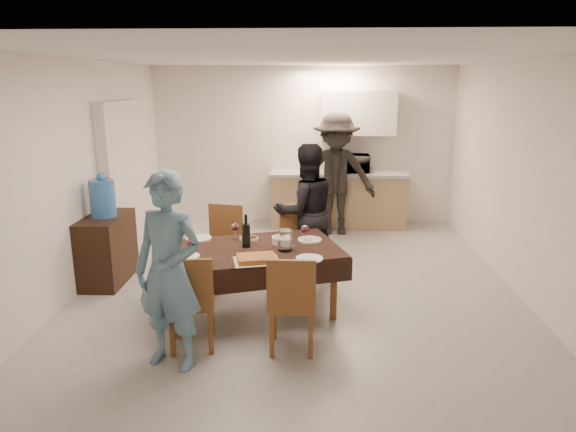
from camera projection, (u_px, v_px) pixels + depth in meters
The scene contains 33 objects.
floor at pixel (297, 286), 6.06m from camera, with size 5.00×6.00×0.02m, color #A3A49F.
ceiling at pixel (299, 56), 5.40m from camera, with size 5.00×6.00×0.02m, color white.
wall_back at pixel (303, 145), 8.62m from camera, with size 5.00×0.02×2.60m, color white.
wall_front at pixel (284, 278), 2.83m from camera, with size 5.00×0.02×2.60m, color white.
wall_left at pixel (79, 176), 5.84m from camera, with size 0.02×6.00×2.60m, color white.
wall_right at pixel (526, 180), 5.62m from camera, with size 0.02×6.00×2.60m, color white.
stub_partition at pixel (125, 179), 7.06m from camera, with size 0.15×1.40×2.10m, color silver.
kitchen_base_cabinet at pixel (338, 200), 8.51m from camera, with size 2.20×0.60×0.86m, color tan.
kitchen_worktop at pixel (339, 173), 8.40m from camera, with size 2.24×0.64×0.05m, color #9F9F9A.
upper_cabinet at pixel (358, 113), 8.27m from camera, with size 1.20×0.34×0.70m, color white.
dining_table at pixel (251, 251), 5.23m from camera, with size 2.02×1.55×0.70m.
chair_near_left at pixel (189, 294), 4.47m from camera, with size 0.47×0.47×0.49m.
chair_near_right at pixel (292, 295), 4.43m from camera, with size 0.42×0.42×0.49m.
chair_far_left at pixel (219, 240), 5.92m from camera, with size 0.51×0.51×0.50m.
chair_far_right at pixel (297, 241), 5.87m from camera, with size 0.43×0.43×0.51m.
console at pixel (107, 249), 6.13m from camera, with size 0.44×0.88×0.81m, color black.
water_jug at pixel (103, 198), 5.97m from camera, with size 0.29×0.29×0.44m, color #3F83D2.
wine_bottle at pixel (246, 231), 5.23m from camera, with size 0.09×0.09×0.34m, color black, non-canonical shape.
water_pitcher at pixel (285, 240), 5.13m from camera, with size 0.14×0.14×0.22m, color white.
savoury_tart at pixel (257, 259), 4.85m from camera, with size 0.42×0.32×0.05m, color #AC7032.
salad_bowl at pixel (281, 240), 5.38m from camera, with size 0.19×0.19×0.08m, color white.
mushroom_dish at pixel (249, 239), 5.49m from camera, with size 0.19×0.19×0.03m, color white.
wine_glass_a at pixel (191, 247), 4.98m from camera, with size 0.08×0.08×0.19m, color white, non-canonical shape.
wine_glass_b at pixel (305, 233), 5.42m from camera, with size 0.08×0.08×0.19m, color white, non-canonical shape.
wine_glass_c at pixel (235, 231), 5.50m from camera, with size 0.09×0.09×0.19m, color white, non-canonical shape.
plate_near_left at pixel (185, 257), 4.96m from camera, with size 0.27×0.27×0.02m, color white.
plate_near_right at pixel (309, 258), 4.91m from camera, with size 0.26×0.26×0.02m, color white.
plate_far_left at pixel (199, 238), 5.54m from camera, with size 0.28×0.28×0.02m, color white.
plate_far_right at pixel (310, 240), 5.49m from camera, with size 0.26×0.26×0.01m, color white.
microwave at pixel (353, 163), 8.34m from camera, with size 0.52×0.35×0.29m, color white.
person_near at pixel (169, 272), 4.20m from camera, with size 0.61×0.40×1.67m, color #57829A.
person_far at pixel (306, 212), 6.18m from camera, with size 0.80×0.62×1.64m, color black.
person_kitchen at pixel (336, 175), 7.95m from camera, with size 1.22×0.70×1.89m, color black.
Camera 1 is at (0.14, -5.65, 2.35)m, focal length 32.00 mm.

